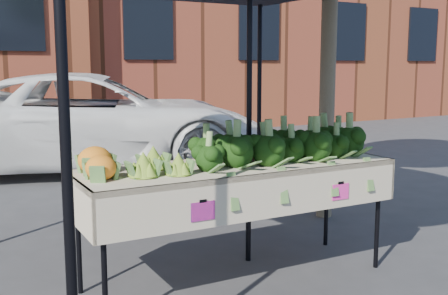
% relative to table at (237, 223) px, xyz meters
% --- Properties ---
extents(ground, '(90.00, 90.00, 0.00)m').
position_rel_table_xyz_m(ground, '(0.19, -0.04, -0.45)').
color(ground, '#313133').
extents(table, '(2.41, 0.84, 0.90)m').
position_rel_table_xyz_m(table, '(0.00, 0.00, 0.00)').
color(table, '#C3B79B').
rests_on(table, ground).
extents(canopy, '(3.16, 3.16, 2.74)m').
position_rel_table_xyz_m(canopy, '(-0.05, 0.39, 0.92)').
color(canopy, black).
rests_on(canopy, ground).
extents(broccoli_heap, '(1.63, 0.60, 0.30)m').
position_rel_table_xyz_m(broccoli_heap, '(0.39, 0.03, 0.60)').
color(broccoli_heap, black).
rests_on(broccoli_heap, table).
extents(romanesco_cluster, '(0.46, 0.50, 0.23)m').
position_rel_table_xyz_m(romanesco_cluster, '(-0.67, -0.01, 0.56)').
color(romanesco_cluster, '#93B436').
rests_on(romanesco_cluster, table).
extents(cauliflower_pair, '(0.26, 0.46, 0.20)m').
position_rel_table_xyz_m(cauliflower_pair, '(-1.04, 0.07, 0.55)').
color(cauliflower_pair, orange).
rests_on(cauliflower_pair, table).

